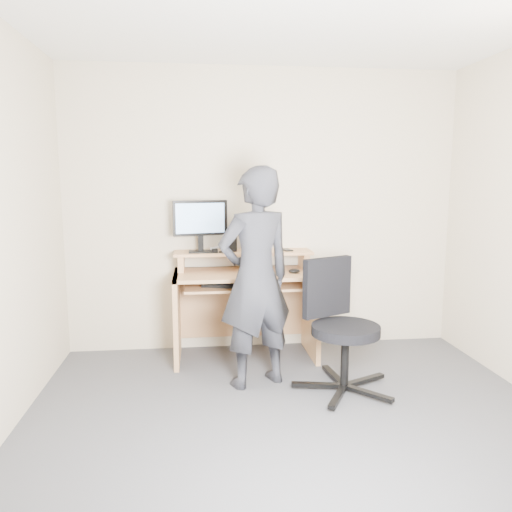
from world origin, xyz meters
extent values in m
plane|color=#4C4D51|center=(0.00, 0.00, 0.00)|extent=(3.50, 3.50, 0.00)
cube|color=#C2B89A|center=(0.00, 1.75, 1.25)|extent=(3.50, 0.02, 2.50)
cube|color=tan|center=(-0.78, 1.45, 0.38)|extent=(0.04, 0.60, 0.75)
cube|color=tan|center=(0.38, 1.45, 0.38)|extent=(0.04, 0.60, 0.75)
cube|color=tan|center=(-0.20, 1.45, 0.73)|extent=(1.20, 0.60, 0.03)
cube|color=tan|center=(-0.20, 1.37, 0.64)|extent=(1.02, 0.38, 0.02)
cube|color=tan|center=(-0.74, 1.60, 0.82)|extent=(0.05, 0.28, 0.15)
cube|color=tan|center=(0.34, 1.60, 0.82)|extent=(0.05, 0.28, 0.15)
cube|color=tan|center=(-0.20, 1.60, 0.90)|extent=(1.20, 0.30, 0.02)
cube|color=tan|center=(-0.20, 1.74, 0.42)|extent=(1.20, 0.03, 0.65)
cube|color=black|center=(-0.57, 1.57, 0.92)|extent=(0.21, 0.13, 0.01)
cube|color=black|center=(-0.57, 1.59, 0.99)|extent=(0.05, 0.04, 0.13)
cube|color=black|center=(-0.57, 1.57, 1.21)|extent=(0.46, 0.14, 0.30)
cube|color=#93C3FF|center=(-0.57, 1.55, 1.21)|extent=(0.41, 0.10, 0.25)
cube|color=black|center=(-0.31, 1.62, 1.01)|extent=(0.10, 0.14, 0.20)
cylinder|color=silver|center=(-0.05, 1.60, 1.00)|extent=(0.08, 0.08, 0.17)
cube|color=black|center=(0.19, 1.59, 0.92)|extent=(0.10, 0.14, 0.01)
cube|color=black|center=(-0.45, 1.52, 0.93)|extent=(0.05, 0.05, 0.03)
torus|color=silver|center=(-0.41, 1.64, 0.92)|extent=(0.19, 0.19, 0.06)
cube|color=black|center=(-0.33, 1.36, 0.67)|extent=(0.49, 0.29, 0.03)
ellipsoid|color=black|center=(0.21, 1.35, 0.77)|extent=(0.11, 0.08, 0.04)
cube|color=black|center=(0.63, 0.74, 0.04)|extent=(0.36, 0.20, 0.03)
cube|color=black|center=(0.43, 0.85, 0.04)|extent=(0.09, 0.38, 0.03)
cube|color=black|center=(0.26, 0.69, 0.04)|extent=(0.38, 0.12, 0.03)
cube|color=black|center=(0.36, 0.48, 0.04)|extent=(0.22, 0.35, 0.03)
cube|color=black|center=(0.59, 0.51, 0.04)|extent=(0.29, 0.31, 0.03)
cylinder|color=black|center=(0.45, 0.66, 0.25)|extent=(0.06, 0.06, 0.39)
cylinder|color=black|center=(0.45, 0.66, 0.46)|extent=(0.49, 0.49, 0.07)
cube|color=black|center=(0.36, 0.85, 0.74)|extent=(0.40, 0.23, 0.44)
imported|color=black|center=(-0.18, 0.86, 0.81)|extent=(0.70, 0.59, 1.63)
camera|label=1|loc=(-0.58, -2.70, 1.54)|focal=35.00mm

